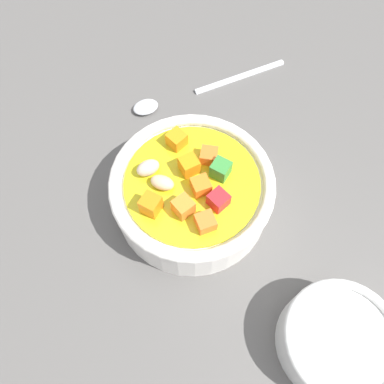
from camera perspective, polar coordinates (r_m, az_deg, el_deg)
name	(u,v)px	position (r cm, az deg, el deg)	size (l,w,h in cm)	color
ground_plane	(192,207)	(44.83, 0.00, -2.22)	(140.00, 140.00, 2.00)	#565451
soup_bowl_main	(192,191)	(41.15, -0.03, 0.19)	(17.49, 17.49, 7.14)	white
spoon	(199,89)	(53.13, 1.03, 15.24)	(21.42, 10.22, 1.06)	silver
side_bowl_small	(338,341)	(39.71, 21.05, -20.20)	(10.66, 10.66, 4.63)	white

